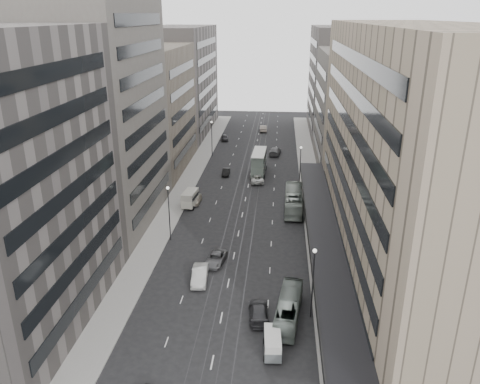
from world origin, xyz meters
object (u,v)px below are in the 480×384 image
(bus_near, at_px, (289,308))
(sedan_1, at_px, (200,275))
(panel_van, at_px, (190,198))
(bus_far, at_px, (294,200))
(vw_microbus, at_px, (272,343))
(double_decker, at_px, (259,162))
(sedan_2, at_px, (216,259))

(bus_near, distance_m, sedan_1, 12.75)
(panel_van, bearing_deg, bus_far, 6.82)
(bus_far, height_order, vw_microbus, bus_far)
(double_decker, bearing_deg, sedan_2, -94.14)
(bus_near, height_order, panel_van, panel_van)
(vw_microbus, distance_m, panel_van, 38.92)
(panel_van, distance_m, sedan_2, 20.34)
(bus_far, distance_m, sedan_2, 21.96)
(double_decker, relative_size, sedan_2, 1.88)
(double_decker, relative_size, vw_microbus, 2.30)
(vw_microbus, distance_m, sedan_1, 15.38)
(panel_van, bearing_deg, bus_near, -55.22)
(bus_far, xyz_separation_m, vw_microbus, (-2.75, -36.12, -0.51))
(vw_microbus, bearing_deg, bus_far, 82.23)
(bus_near, height_order, bus_far, bus_far)
(double_decker, xyz_separation_m, sedan_2, (-3.89, -36.99, -1.97))
(bus_far, xyz_separation_m, panel_van, (-17.60, -0.15, -0.15))
(vw_microbus, bearing_deg, panel_van, 109.00)
(sedan_1, bearing_deg, vw_microbus, -57.63)
(bus_far, bearing_deg, sedan_1, 64.56)
(vw_microbus, xyz_separation_m, sedan_2, (-7.83, 16.90, -0.48))
(bus_near, distance_m, bus_far, 30.56)
(bus_far, height_order, sedan_1, bus_far)
(sedan_2, bearing_deg, sedan_1, -99.23)
(panel_van, xyz_separation_m, sedan_2, (7.02, -19.07, -0.85))
(vw_microbus, bearing_deg, sedan_1, 123.35)
(bus_near, height_order, double_decker, double_decker)
(sedan_1, height_order, sedan_2, sedan_1)
(vw_microbus, bearing_deg, sedan_2, 111.43)
(panel_van, height_order, sedan_2, panel_van)
(bus_far, relative_size, double_decker, 1.32)
(sedan_1, bearing_deg, panel_van, 99.01)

